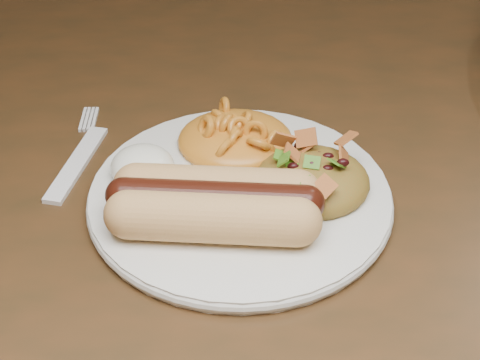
{
  "coord_description": "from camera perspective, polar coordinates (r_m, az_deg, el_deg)",
  "views": [
    {
      "loc": [
        -0.04,
        -0.52,
        1.1
      ],
      "look_at": [
        -0.04,
        -0.09,
        0.77
      ],
      "focal_mm": 55.0,
      "sensor_mm": 36.0,
      "label": 1
    }
  ],
  "objects": [
    {
      "name": "table",
      "position": [
        0.68,
        2.95,
        -2.73
      ],
      "size": [
        1.6,
        0.9,
        0.75
      ],
      "color": "#492A13",
      "rests_on": "floor"
    },
    {
      "name": "hotdog",
      "position": [
        0.5,
        -1.99,
        -1.77
      ],
      "size": [
        0.13,
        0.08,
        0.03
      ],
      "rotation": [
        0.0,
        0.0,
        -0.09
      ],
      "color": "#ECA46C",
      "rests_on": "plate"
    },
    {
      "name": "fork",
      "position": [
        0.6,
        -12.55,
        1.25
      ],
      "size": [
        0.05,
        0.14,
        0.0
      ],
      "primitive_type": "cube",
      "rotation": [
        0.0,
        0.0,
        -0.23
      ],
      "color": "white",
      "rests_on": "table"
    },
    {
      "name": "plate",
      "position": [
        0.55,
        0.0,
        -1.31
      ],
      "size": [
        0.28,
        0.28,
        0.01
      ],
      "primitive_type": "cylinder",
      "rotation": [
        0.0,
        0.0,
        -0.28
      ],
      "color": "silver",
      "rests_on": "table"
    },
    {
      "name": "mac_and_cheese",
      "position": [
        0.58,
        -0.37,
        4.21
      ],
      "size": [
        0.11,
        0.1,
        0.04
      ],
      "primitive_type": "ellipsoid",
      "rotation": [
        0.0,
        0.0,
        -0.18
      ],
      "color": "orange",
      "rests_on": "plate"
    },
    {
      "name": "sour_cream",
      "position": [
        0.55,
        -7.63,
        1.54
      ],
      "size": [
        0.06,
        0.06,
        0.03
      ],
      "primitive_type": "ellipsoid",
      "rotation": [
        0.0,
        0.0,
        0.15
      ],
      "color": "white",
      "rests_on": "plate"
    },
    {
      "name": "taco_salad",
      "position": [
        0.54,
        5.68,
        0.63
      ],
      "size": [
        0.09,
        0.08,
        0.04
      ],
      "rotation": [
        0.0,
        0.0,
        -0.24
      ],
      "color": "#AD3F12",
      "rests_on": "plate"
    }
  ]
}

